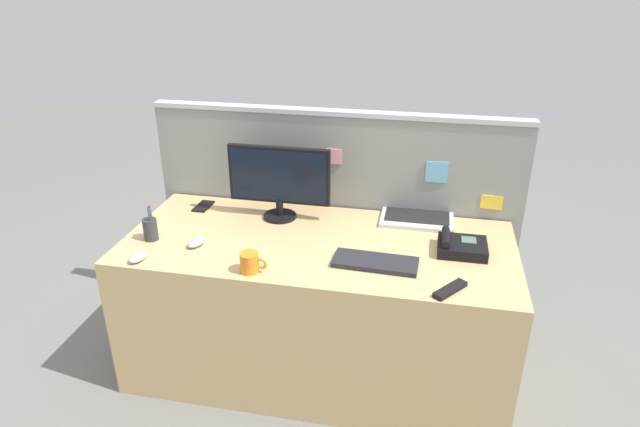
{
  "coord_description": "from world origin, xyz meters",
  "views": [
    {
      "loc": [
        0.46,
        -2.21,
        1.92
      ],
      "look_at": [
        0.0,
        0.05,
        0.84
      ],
      "focal_mm": 30.88,
      "sensor_mm": 36.0,
      "label": 1
    }
  ],
  "objects_px": {
    "desktop_monitor": "(279,179)",
    "pen_cup": "(150,229)",
    "cell_phone_black_slab": "(203,206)",
    "keyboard_main": "(375,262)",
    "laptop": "(418,205)",
    "desk_phone": "(461,246)",
    "tv_remote": "(450,289)",
    "coffee_mug": "(250,263)",
    "computer_mouse_right_hand": "(138,257)",
    "computer_mouse_left_hand": "(196,242)"
  },
  "relations": [
    {
      "from": "laptop",
      "to": "desk_phone",
      "type": "relative_size",
      "value": 1.66
    },
    {
      "from": "tv_remote",
      "to": "coffee_mug",
      "type": "bearing_deg",
      "value": -141.88
    },
    {
      "from": "desk_phone",
      "to": "tv_remote",
      "type": "distance_m",
      "value": 0.34
    },
    {
      "from": "tv_remote",
      "to": "coffee_mug",
      "type": "distance_m",
      "value": 0.82
    },
    {
      "from": "laptop",
      "to": "computer_mouse_right_hand",
      "type": "relative_size",
      "value": 3.57
    },
    {
      "from": "computer_mouse_left_hand",
      "to": "pen_cup",
      "type": "bearing_deg",
      "value": -167.88
    },
    {
      "from": "desktop_monitor",
      "to": "pen_cup",
      "type": "height_order",
      "value": "desktop_monitor"
    },
    {
      "from": "computer_mouse_left_hand",
      "to": "cell_phone_black_slab",
      "type": "height_order",
      "value": "computer_mouse_left_hand"
    },
    {
      "from": "desk_phone",
      "to": "pen_cup",
      "type": "bearing_deg",
      "value": -173.37
    },
    {
      "from": "computer_mouse_left_hand",
      "to": "cell_phone_black_slab",
      "type": "distance_m",
      "value": 0.43
    },
    {
      "from": "keyboard_main",
      "to": "computer_mouse_right_hand",
      "type": "height_order",
      "value": "computer_mouse_right_hand"
    },
    {
      "from": "desk_phone",
      "to": "cell_phone_black_slab",
      "type": "xyz_separation_m",
      "value": [
        -1.32,
        0.23,
        -0.02
      ]
    },
    {
      "from": "computer_mouse_left_hand",
      "to": "keyboard_main",
      "type": "bearing_deg",
      "value": 15.71
    },
    {
      "from": "tv_remote",
      "to": "pen_cup",
      "type": "bearing_deg",
      "value": -149.92
    },
    {
      "from": "pen_cup",
      "to": "desktop_monitor",
      "type": "bearing_deg",
      "value": 34.35
    },
    {
      "from": "keyboard_main",
      "to": "coffee_mug",
      "type": "bearing_deg",
      "value": -159.77
    },
    {
      "from": "desk_phone",
      "to": "coffee_mug",
      "type": "xyz_separation_m",
      "value": [
        -0.87,
        -0.35,
        0.01
      ]
    },
    {
      "from": "desktop_monitor",
      "to": "computer_mouse_left_hand",
      "type": "height_order",
      "value": "desktop_monitor"
    },
    {
      "from": "tv_remote",
      "to": "keyboard_main",
      "type": "bearing_deg",
      "value": -168.46
    },
    {
      "from": "desk_phone",
      "to": "computer_mouse_left_hand",
      "type": "relative_size",
      "value": 2.14
    },
    {
      "from": "keyboard_main",
      "to": "pen_cup",
      "type": "height_order",
      "value": "pen_cup"
    },
    {
      "from": "computer_mouse_right_hand",
      "to": "tv_remote",
      "type": "relative_size",
      "value": 0.59
    },
    {
      "from": "desktop_monitor",
      "to": "laptop",
      "type": "height_order",
      "value": "desktop_monitor"
    },
    {
      "from": "pen_cup",
      "to": "coffee_mug",
      "type": "relative_size",
      "value": 1.56
    },
    {
      "from": "cell_phone_black_slab",
      "to": "tv_remote",
      "type": "xyz_separation_m",
      "value": [
        1.27,
        -0.57,
        0.01
      ]
    },
    {
      "from": "laptop",
      "to": "keyboard_main",
      "type": "bearing_deg",
      "value": -106.33
    },
    {
      "from": "cell_phone_black_slab",
      "to": "coffee_mug",
      "type": "relative_size",
      "value": 1.2
    },
    {
      "from": "desktop_monitor",
      "to": "desk_phone",
      "type": "bearing_deg",
      "value": -12.4
    },
    {
      "from": "keyboard_main",
      "to": "coffee_mug",
      "type": "height_order",
      "value": "coffee_mug"
    },
    {
      "from": "desk_phone",
      "to": "coffee_mug",
      "type": "relative_size",
      "value": 1.85
    },
    {
      "from": "keyboard_main",
      "to": "tv_remote",
      "type": "bearing_deg",
      "value": -23.29
    },
    {
      "from": "desktop_monitor",
      "to": "cell_phone_black_slab",
      "type": "bearing_deg",
      "value": 175.42
    },
    {
      "from": "desktop_monitor",
      "to": "desk_phone",
      "type": "height_order",
      "value": "desktop_monitor"
    },
    {
      "from": "coffee_mug",
      "to": "pen_cup",
      "type": "bearing_deg",
      "value": 161.18
    },
    {
      "from": "desktop_monitor",
      "to": "pen_cup",
      "type": "distance_m",
      "value": 0.65
    },
    {
      "from": "laptop",
      "to": "computer_mouse_left_hand",
      "type": "xyz_separation_m",
      "value": [
        -0.98,
        -0.52,
        -0.04
      ]
    },
    {
      "from": "cell_phone_black_slab",
      "to": "computer_mouse_right_hand",
      "type": "bearing_deg",
      "value": -93.17
    },
    {
      "from": "laptop",
      "to": "pen_cup",
      "type": "distance_m",
      "value": 1.31
    },
    {
      "from": "desktop_monitor",
      "to": "computer_mouse_right_hand",
      "type": "distance_m",
      "value": 0.76
    },
    {
      "from": "cell_phone_black_slab",
      "to": "coffee_mug",
      "type": "distance_m",
      "value": 0.73
    },
    {
      "from": "cell_phone_black_slab",
      "to": "coffee_mug",
      "type": "height_order",
      "value": "coffee_mug"
    },
    {
      "from": "computer_mouse_right_hand",
      "to": "pen_cup",
      "type": "height_order",
      "value": "pen_cup"
    },
    {
      "from": "computer_mouse_left_hand",
      "to": "cell_phone_black_slab",
      "type": "bearing_deg",
      "value": 124.41
    },
    {
      "from": "desktop_monitor",
      "to": "computer_mouse_left_hand",
      "type": "relative_size",
      "value": 5.09
    },
    {
      "from": "keyboard_main",
      "to": "cell_phone_black_slab",
      "type": "distance_m",
      "value": 1.04
    },
    {
      "from": "cell_phone_black_slab",
      "to": "keyboard_main",
      "type": "bearing_deg",
      "value": -20.98
    },
    {
      "from": "desk_phone",
      "to": "coffee_mug",
      "type": "height_order",
      "value": "same"
    },
    {
      "from": "laptop",
      "to": "tv_remote",
      "type": "height_order",
      "value": "laptop"
    },
    {
      "from": "computer_mouse_right_hand",
      "to": "tv_remote",
      "type": "height_order",
      "value": "computer_mouse_right_hand"
    },
    {
      "from": "desktop_monitor",
      "to": "tv_remote",
      "type": "relative_size",
      "value": 2.99
    }
  ]
}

